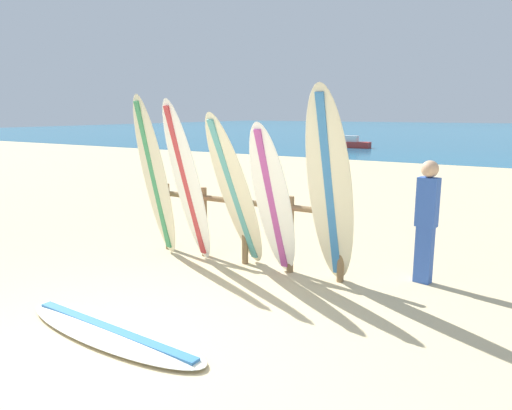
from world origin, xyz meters
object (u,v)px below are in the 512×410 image
object	(u,v)px
surfboard_rack	(245,220)
small_boat_offshore	(351,143)
surfboard_leaning_center	(273,202)
surfboard_leaning_center_right	(330,189)
surfboard_leaning_center_left	(235,193)
surfboard_leaning_left	(187,183)
surfboard_lying_on_sand	(111,332)
surfboard_leaning_far_left	(155,177)
beachgoer_standing	(427,217)

from	to	relation	value
surfboard_rack	small_boat_offshore	bearing A→B (deg)	106.67
surfboard_leaning_center	surfboard_leaning_center_right	world-z (taller)	surfboard_leaning_center_right
surfboard_leaning_center_left	surfboard_leaning_center	bearing A→B (deg)	-4.07
surfboard_leaning_left	surfboard_lying_on_sand	size ratio (longest dim) A/B	0.96
small_boat_offshore	surfboard_leaning_far_left	bearing A→B (deg)	-76.71
surfboard_leaning_left	small_boat_offshore	bearing A→B (deg)	104.77
surfboard_lying_on_sand	surfboard_leaning_left	bearing A→B (deg)	109.90
surfboard_leaning_far_left	surfboard_leaning_left	bearing A→B (deg)	-2.24
surfboard_leaning_far_left	beachgoer_standing	size ratio (longest dim) A/B	1.53
surfboard_leaning_center_left	surfboard_leaning_center	size ratio (longest dim) A/B	1.06
surfboard_leaning_center_right	small_boat_offshore	size ratio (longest dim) A/B	1.04
surfboard_leaning_left	surfboard_leaning_center_right	bearing A→B (deg)	3.54
surfboard_leaning_left	surfboard_leaning_far_left	bearing A→B (deg)	177.76
beachgoer_standing	surfboard_leaning_center_left	bearing A→B (deg)	-159.91
surfboard_leaning_center	beachgoer_standing	world-z (taller)	surfboard_leaning_center
surfboard_leaning_center_left	surfboard_lying_on_sand	xyz separation A→B (m)	(0.05, -2.25, -1.04)
surfboard_rack	surfboard_leaning_center_right	xyz separation A→B (m)	(1.38, -0.29, 0.59)
small_boat_offshore	surfboard_leaning_center	bearing A→B (deg)	-72.07
surfboard_leaning_left	beachgoer_standing	bearing A→B (deg)	17.32
surfboard_leaning_center_right	surfboard_leaning_center	bearing A→B (deg)	-174.86
surfboard_rack	surfboard_leaning_far_left	distance (m)	1.47
surfboard_rack	surfboard_leaning_center_left	distance (m)	0.54
surfboard_leaning_center_right	small_boat_offshore	distance (m)	23.78
surfboard_rack	surfboard_leaning_far_left	xyz separation A→B (m)	(-1.30, -0.39, 0.56)
surfboard_lying_on_sand	surfboard_leaning_center_left	bearing A→B (deg)	91.23
surfboard_leaning_far_left	surfboard_leaning_center_right	size ratio (longest dim) A/B	0.97
surfboard_lying_on_sand	surfboard_leaning_center_right	bearing A→B (deg)	60.52
surfboard_leaning_left	small_boat_offshore	distance (m)	23.29
surfboard_leaning_left	beachgoer_standing	world-z (taller)	surfboard_leaning_left
surfboard_leaning_center_right	surfboard_rack	bearing A→B (deg)	168.33
surfboard_leaning_center_right	small_boat_offshore	xyz separation A→B (m)	(-8.00, 22.37, -0.97)
surfboard_leaning_center	surfboard_leaning_center_right	distance (m)	0.77
surfboard_rack	surfboard_leaning_center_right	size ratio (longest dim) A/B	1.21
surfboard_leaning_center	surfboard_lying_on_sand	world-z (taller)	surfboard_leaning_center
surfboard_leaning_center	small_boat_offshore	world-z (taller)	surfboard_leaning_center
surfboard_lying_on_sand	beachgoer_standing	xyz separation A→B (m)	(2.24, 3.09, 0.82)
surfboard_leaning_center_left	surfboard_lying_on_sand	bearing A→B (deg)	-88.77
surfboard_leaning_center_left	surfboard_rack	bearing A→B (deg)	98.88
surfboard_leaning_center_left	surfboard_leaning_center_right	xyz separation A→B (m)	(1.33, 0.02, 0.15)
surfboard_leaning_far_left	surfboard_lying_on_sand	xyz separation A→B (m)	(1.40, -2.17, -1.16)
surfboard_lying_on_sand	beachgoer_standing	distance (m)	3.90
surfboard_leaning_far_left	surfboard_leaning_center_left	bearing A→B (deg)	3.37
surfboard_leaning_left	surfboard_lying_on_sand	xyz separation A→B (m)	(0.78, -2.15, -1.12)
surfboard_lying_on_sand	beachgoer_standing	bearing A→B (deg)	54.02
surfboard_rack	surfboard_leaning_far_left	world-z (taller)	surfboard_leaning_far_left
surfboard_leaning_far_left	surfboard_leaning_center	world-z (taller)	surfboard_leaning_far_left
surfboard_leaning_center_left	surfboard_leaning_center	xyz separation A→B (m)	(0.60, -0.04, -0.06)
surfboard_leaning_center_right	small_boat_offshore	bearing A→B (deg)	109.67
surfboard_leaning_left	surfboard_lying_on_sand	distance (m)	2.54
surfboard_leaning_far_left	surfboard_leaning_left	xyz separation A→B (m)	(0.62, -0.02, -0.03)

